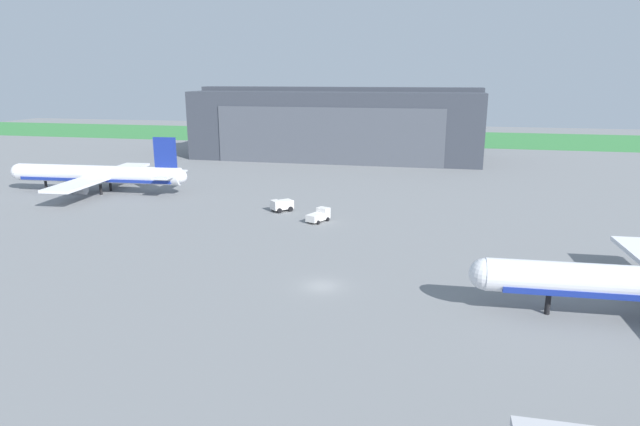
{
  "coord_description": "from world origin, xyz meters",
  "views": [
    {
      "loc": [
        12.63,
        -58.89,
        24.55
      ],
      "look_at": [
        -4.74,
        20.99,
        3.54
      ],
      "focal_mm": 30.14,
      "sensor_mm": 36.0,
      "label": 1
    }
  ],
  "objects_px": {
    "airliner_far_right": "(98,175)",
    "stair_truck": "(282,205)",
    "maintenance_hangar": "(337,124)",
    "fuel_bowser": "(319,216)"
  },
  "relations": [
    {
      "from": "airliner_far_right",
      "to": "stair_truck",
      "type": "xyz_separation_m",
      "value": [
        43.05,
        -7.47,
        -2.66
      ]
    },
    {
      "from": "stair_truck",
      "to": "maintenance_hangar",
      "type": "bearing_deg",
      "value": 92.01
    },
    {
      "from": "maintenance_hangar",
      "to": "stair_truck",
      "type": "distance_m",
      "value": 70.47
    },
    {
      "from": "maintenance_hangar",
      "to": "fuel_bowser",
      "type": "relative_size",
      "value": 17.2
    },
    {
      "from": "maintenance_hangar",
      "to": "airliner_far_right",
      "type": "xyz_separation_m",
      "value": [
        -40.6,
        -62.4,
        -6.23
      ]
    },
    {
      "from": "airliner_far_right",
      "to": "stair_truck",
      "type": "height_order",
      "value": "airliner_far_right"
    },
    {
      "from": "maintenance_hangar",
      "to": "airliner_far_right",
      "type": "relative_size",
      "value": 2.1
    },
    {
      "from": "maintenance_hangar",
      "to": "fuel_bowser",
      "type": "height_order",
      "value": "maintenance_hangar"
    },
    {
      "from": "airliner_far_right",
      "to": "maintenance_hangar",
      "type": "bearing_deg",
      "value": 56.95
    },
    {
      "from": "airliner_far_right",
      "to": "fuel_bowser",
      "type": "height_order",
      "value": "airliner_far_right"
    }
  ]
}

